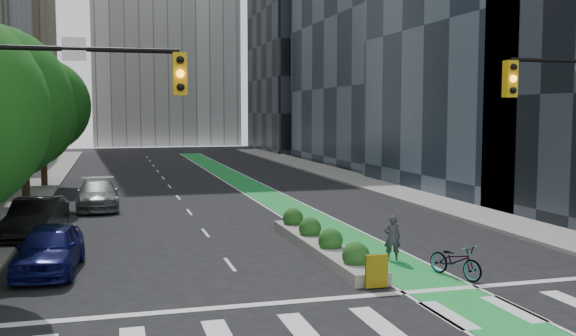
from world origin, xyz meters
TOP-DOWN VIEW (x-y plane):
  - ground at (0.00, 0.00)m, footprint 160.00×160.00m
  - sidewalk_left at (-11.80, 25.00)m, footprint 3.60×90.00m
  - sidewalk_right at (11.80, 25.00)m, footprint 3.60×90.00m
  - bike_lane_paint at (3.00, 30.00)m, footprint 2.20×70.00m
  - building_dark_end at (20.00, 68.00)m, footprint 14.00×18.00m
  - tree_midfar at (-11.00, 22.00)m, footprint 5.60×5.60m
  - tree_far at (-11.00, 32.00)m, footprint 6.60×6.60m
  - signal_left at (-8.70, 0.46)m, footprint 6.14×0.51m
  - median_planter at (1.20, 7.04)m, footprint 1.20×10.26m
  - bicycle at (4.20, 2.41)m, footprint 1.39×2.19m
  - cyclist at (3.21, 5.07)m, footprint 0.69×0.57m
  - parked_car_left_near at (-8.44, 6.51)m, footprint 2.27×4.85m
  - parked_car_left_mid at (-9.50, 12.78)m, footprint 2.36×5.28m
  - parked_car_left_far at (-7.18, 20.59)m, footprint 2.27×5.46m

SIDE VIEW (x-z plane):
  - ground at x=0.00m, z-range 0.00..0.00m
  - bike_lane_paint at x=3.00m, z-range 0.00..0.01m
  - sidewalk_left at x=-11.80m, z-range 0.00..0.15m
  - sidewalk_right at x=11.80m, z-range 0.00..0.15m
  - median_planter at x=1.20m, z-range -0.18..0.92m
  - bicycle at x=4.20m, z-range 0.00..1.09m
  - parked_car_left_far at x=-7.18m, z-range 0.00..1.58m
  - parked_car_left_near at x=-8.44m, z-range 0.00..1.61m
  - cyclist at x=3.21m, z-range 0.00..1.64m
  - parked_car_left_mid at x=-9.50m, z-range 0.00..1.68m
  - signal_left at x=-8.70m, z-range 1.18..8.38m
  - tree_midfar at x=-11.00m, z-range 1.07..8.83m
  - tree_far at x=-11.00m, z-range 1.19..10.20m
  - building_dark_end at x=20.00m, z-range 0.00..28.00m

